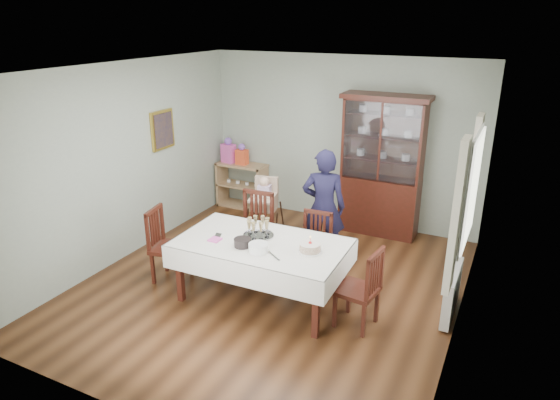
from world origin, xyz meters
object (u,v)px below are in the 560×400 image
Objects in this scene: woman at (324,207)px; birthday_cake at (310,248)px; champagne_tray at (258,231)px; chair_end_left at (170,259)px; high_chair at (265,218)px; china_cabinet at (382,164)px; dining_table at (262,270)px; sideboard at (242,185)px; chair_far_left at (253,246)px; chair_far_right at (313,261)px; chair_end_right at (358,303)px; gift_bag_orange at (242,155)px; gift_bag_pink at (228,151)px.

birthday_cake is (0.33, -1.24, -0.00)m from woman.
chair_end_left is at bearing -169.68° from champagne_tray.
china_cabinet is at bearing 27.07° from high_chair.
high_chair is at bearing 116.59° from dining_table.
chair_far_left is (1.30, -1.95, -0.09)m from sideboard.
birthday_cake is (0.61, 0.02, 0.43)m from dining_table.
birthday_cake is (0.24, -0.68, 0.54)m from chair_far_right.
chair_far_left reaches higher than chair_far_right.
china_cabinet is 3.45m from chair_end_left.
high_chair is at bearing -119.30° from chair_end_right.
birthday_cake is 0.75× the size of gift_bag_orange.
gift_bag_pink is (-3.26, 2.61, 0.72)m from chair_end_right.
china_cabinet is 2.10m from chair_far_right.
sideboard is at bearing 4.56° from gift_bag_pink.
chair_end_left is 2.58× the size of champagne_tray.
gift_bag_pink is (-1.95, 2.47, 0.17)m from champagne_tray.
chair_far_right is at bearing 109.25° from birthday_cake.
sideboard is at bearing 139.20° from gift_bag_orange.
gift_bag_pink is at bearing 138.82° from chair_far_right.
gift_bag_orange is at bearing 119.17° from high_chair.
chair_end_right is at bearing -0.75° from dining_table.
woman is (0.79, 0.58, 0.50)m from chair_far_left.
champagne_tray is at bearing -56.11° from chair_far_left.
high_chair is 1.69m from gift_bag_orange.
chair_end_left is 0.92× the size of high_chair.
high_chair is at bearing 133.36° from birthday_cake.
chair_end_right is at bearing -43.77° from chair_far_right.
birthday_cake is 3.71m from gift_bag_pink.
high_chair is 2.81× the size of champagne_tray.
high_chair reaches higher than sideboard.
chair_far_right is (0.87, 0.03, -0.04)m from chair_far_left.
high_chair is at bearing 143.42° from chair_far_right.
birthday_cake is at bearing 1.70° from dining_table.
china_cabinet reaches higher than gift_bag_pink.
chair_far_right is 1.85m from chair_end_left.
dining_table is 1.21m from chair_end_right.
chair_far_left is 0.78m from high_chair.
sideboard is 2.53m from woman.
birthday_cake is at bearing 87.54° from woman.
champagne_tray is 2.99m from gift_bag_orange.
china_cabinet is 2.79m from chair_end_right.
chair_end_left is (-2.00, -2.69, -0.83)m from china_cabinet.
gift_bag_orange is (0.02, -0.02, 0.56)m from sideboard.
gift_bag_orange is (-2.48, 0.00, -0.16)m from china_cabinet.
chair_end_left is at bearing -79.90° from gift_bag_orange.
china_cabinet reaches higher than chair_end_right.
chair_far_right is (-0.33, -1.90, -0.85)m from china_cabinet.
chair_far_right is 1.10m from chair_end_right.
sideboard is at bearing 132.87° from birthday_cake.
china_cabinet is at bearing -161.48° from chair_end_right.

